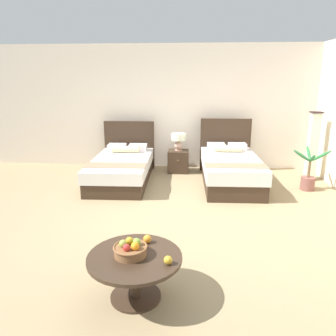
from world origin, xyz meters
The scene contains 12 objects.
ground_plane centered at (0.00, 0.00, -0.01)m, with size 9.97×9.82×0.02m, color #9C8560.
wall_back centered at (0.00, 3.11, 1.42)m, with size 9.97×0.12×2.84m, color beige.
bed_near_window centered at (-1.12, 1.80, 0.28)m, with size 1.22×2.22×1.12m.
bed_near_corner centered at (1.11, 1.80, 0.32)m, with size 1.19×2.16×1.21m.
nightstand centered at (0.02, 2.57, 0.25)m, with size 0.46×0.46×0.50m.
table_lamp centered at (0.02, 2.59, 0.75)m, with size 0.33×0.33×0.39m.
coffee_table centered at (-0.17, -1.94, 0.35)m, with size 0.92×0.92×0.46m.
fruit_bowl centered at (-0.21, -1.94, 0.53)m, with size 0.33×0.33×0.16m.
loose_apple centered at (0.16, -2.06, 0.50)m, with size 0.08×0.08×0.08m.
loose_orange centered at (-0.09, -1.68, 0.50)m, with size 0.09×0.09×0.09m.
floor_lamp_corner centered at (2.83, 2.20, 0.72)m, with size 0.23×0.23×1.44m.
potted_palm centered at (2.58, 1.52, 0.26)m, with size 0.70×0.62×0.83m.
Camera 1 is at (0.37, -4.71, 2.12)m, focal length 35.15 mm.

